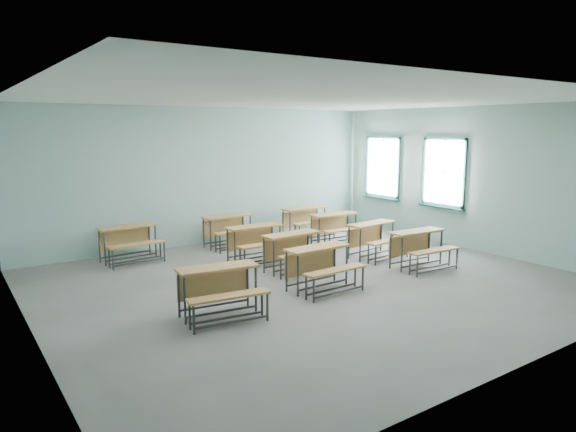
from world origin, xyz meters
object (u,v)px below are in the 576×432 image
desk_unit_r1c2 (375,235)px  desk_unit_r3c2 (307,217)px  desk_unit_r0c1 (321,261)px  desk_unit_r2c2 (337,224)px  desk_unit_r3c1 (230,226)px  desk_unit_r0c2 (420,243)px  desk_unit_r2c1 (257,238)px  desk_unit_r0c0 (220,284)px  desk_unit_r1c1 (295,246)px  desk_unit_r3c0 (130,238)px

desk_unit_r1c2 → desk_unit_r3c2: (0.08, 2.55, 0.00)m
desk_unit_r0c1 → desk_unit_r2c2: 3.51m
desk_unit_r3c1 → desk_unit_r3c2: same height
desk_unit_r1c2 → desk_unit_r2c2: size_ratio=1.04×
desk_unit_r0c2 → desk_unit_r2c1: same height
desk_unit_r2c2 → desk_unit_r3c2: same height
desk_unit_r0c0 → desk_unit_r3c1: (2.26, 3.91, 0.00)m
desk_unit_r0c0 → desk_unit_r1c1: bearing=38.3°
desk_unit_r2c1 → desk_unit_r1c2: bearing=-25.9°
desk_unit_r1c1 → desk_unit_r2c1: size_ratio=1.02×
desk_unit_r2c2 → desk_unit_r2c1: bearing=-171.1°
desk_unit_r3c0 → desk_unit_r0c0: bearing=-93.4°
desk_unit_r3c1 → desk_unit_r0c1: bearing=-97.6°
desk_unit_r2c1 → desk_unit_r2c2: bearing=7.3°
desk_unit_r3c1 → desk_unit_r3c2: (2.16, -0.06, 0.00)m
desk_unit_r1c2 → desk_unit_r2c1: 2.51m
desk_unit_r1c1 → desk_unit_r0c0: bearing=-152.0°
desk_unit_r2c1 → desk_unit_r2c2: 2.36m
desk_unit_r3c2 → desk_unit_r3c1: bearing=179.0°
desk_unit_r1c2 → desk_unit_r3c2: 2.55m
desk_unit_r1c1 → desk_unit_r3c1: bearing=88.0°
desk_unit_r3c0 → desk_unit_r1c1: bearing=-51.5°
desk_unit_r3c2 → desk_unit_r3c0: bearing=179.9°
desk_unit_r2c2 → desk_unit_r3c1: bearing=153.6°
desk_unit_r0c0 → desk_unit_r2c1: bearing=56.8°
desk_unit_r2c2 → desk_unit_r0c2: bearing=-87.0°
desk_unit_r3c1 → desk_unit_r1c1: bearing=-92.8°
desk_unit_r1c2 → desk_unit_r3c1: 3.34m
desk_unit_r0c0 → desk_unit_r2c1: same height
desk_unit_r0c0 → desk_unit_r0c1: (2.00, 0.19, 0.00)m
desk_unit_r1c1 → desk_unit_r3c0: 3.47m
desk_unit_r1c1 → desk_unit_r3c2: (2.12, 2.48, 0.00)m
desk_unit_r2c2 → desk_unit_r3c2: size_ratio=1.02×
desk_unit_r0c1 → desk_unit_r1c1: (0.29, 1.18, 0.00)m
desk_unit_r1c1 → desk_unit_r2c2: size_ratio=1.00×
desk_unit_r0c0 → desk_unit_r2c2: same height
desk_unit_r0c0 → desk_unit_r3c1: size_ratio=1.04×
desk_unit_r0c2 → desk_unit_r2c2: (-0.02, 2.52, 0.00)m
desk_unit_r1c2 → desk_unit_r2c1: (-2.24, 1.14, 0.00)m
desk_unit_r0c1 → desk_unit_r0c2: size_ratio=0.99×
desk_unit_r0c1 → desk_unit_r1c1: size_ratio=0.99×
desk_unit_r2c1 → desk_unit_r3c1: bearing=84.7°
desk_unit_r0c2 → desk_unit_r1c1: same height
desk_unit_r0c1 → desk_unit_r1c1: bearing=74.0°
desk_unit_r0c1 → desk_unit_r1c2: (2.33, 1.12, 0.00)m
desk_unit_r3c1 → desk_unit_r0c0: bearing=-123.6°
desk_unit_r0c0 → desk_unit_r0c2: bearing=9.8°
desk_unit_r2c2 → desk_unit_r3c2: 1.15m
desk_unit_r3c0 → desk_unit_r3c2: bearing=-5.1°
desk_unit_r0c1 → desk_unit_r2c1: same height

